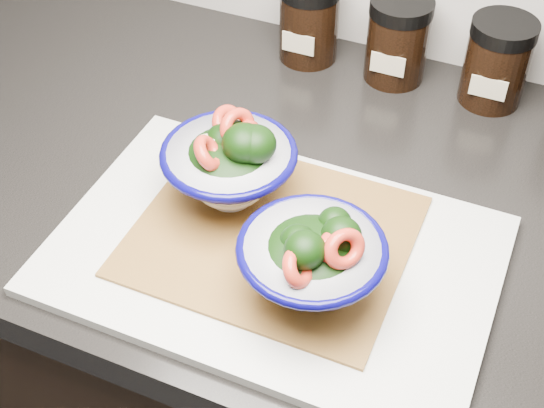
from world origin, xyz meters
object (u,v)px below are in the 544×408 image
at_px(bowl_right, 313,260).
at_px(spice_jar_b, 398,40).
at_px(cutting_board, 274,255).
at_px(spice_jar_a, 309,20).
at_px(bowl_left, 231,163).
at_px(spice_jar_c, 497,62).

relative_size(bowl_right, spice_jar_b, 1.26).
bearing_deg(spice_jar_b, cutting_board, -92.86).
bearing_deg(spice_jar_a, cutting_board, -73.96).
xyz_separation_m(bowl_left, spice_jar_c, (0.22, 0.31, -0.01)).
relative_size(cutting_board, bowl_left, 3.09).
bearing_deg(bowl_left, cutting_board, -36.52).
relative_size(cutting_board, spice_jar_a, 3.98).
distance_m(spice_jar_b, spice_jar_c, 0.13).
bearing_deg(spice_jar_a, bowl_left, -84.10).
bearing_deg(spice_jar_b, spice_jar_a, 180.00).
bearing_deg(spice_jar_a, bowl_right, -68.28).
distance_m(cutting_board, bowl_left, 0.11).
height_order(spice_jar_b, spice_jar_c, same).
distance_m(spice_jar_a, spice_jar_c, 0.25).
height_order(cutting_board, spice_jar_c, spice_jar_c).
relative_size(cutting_board, spice_jar_b, 3.98).
distance_m(bowl_right, spice_jar_b, 0.40).
distance_m(spice_jar_a, spice_jar_b, 0.12).
xyz_separation_m(cutting_board, spice_jar_c, (0.15, 0.36, 0.05)).
xyz_separation_m(cutting_board, spice_jar_a, (-0.10, 0.36, 0.05)).
bearing_deg(spice_jar_a, spice_jar_c, 0.00).
height_order(bowl_right, spice_jar_a, bowl_right).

